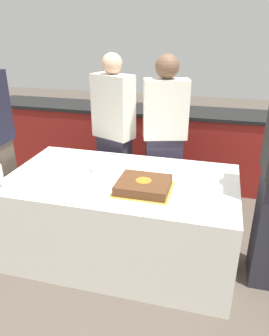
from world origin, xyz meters
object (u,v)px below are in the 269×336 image
at_px(wine_glass, 0,173).
at_px(person_standing_back, 114,135).
at_px(cake, 144,185).
at_px(plate_stack, 104,167).
at_px(person_cutting_cake, 164,138).

distance_m(wine_glass, person_standing_back, 1.24).
xyz_separation_m(cake, plate_stack, (-0.39, 0.24, -0.00)).
relative_size(cake, wine_glass, 2.26).
relative_size(wine_glass, person_cutting_cake, 0.11).
height_order(wine_glass, person_standing_back, person_standing_back).
bearing_deg(plate_stack, wine_glass, -143.31).
relative_size(cake, person_cutting_cake, 0.26).
distance_m(plate_stack, person_standing_back, 0.65).
relative_size(cake, plate_stack, 1.91).
xyz_separation_m(cake, wine_glass, (-1.04, -0.24, 0.08)).
bearing_deg(wine_glass, person_standing_back, 64.94).
relative_size(plate_stack, person_standing_back, 0.14).
xyz_separation_m(wine_glass, person_standing_back, (0.52, 1.12, -0.02)).
height_order(plate_stack, person_cutting_cake, person_cutting_cake).
bearing_deg(person_standing_back, person_cutting_cake, -157.78).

